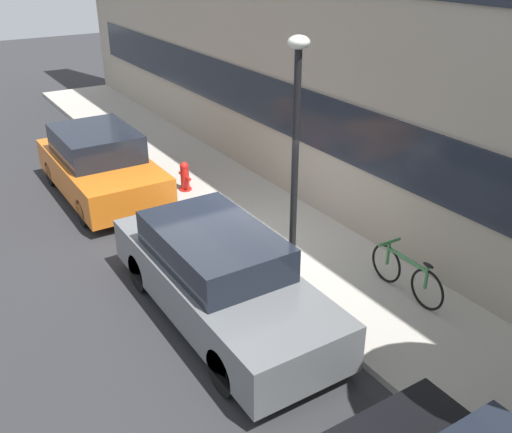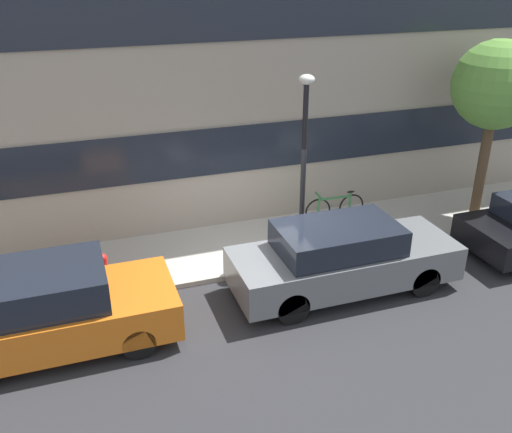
% 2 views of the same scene
% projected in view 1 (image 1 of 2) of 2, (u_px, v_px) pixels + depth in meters
% --- Properties ---
extents(ground_plane, '(56.00, 56.00, 0.00)m').
position_uv_depth(ground_plane, '(235.00, 260.00, 10.24)').
color(ground_plane, '#2B2B2D').
extents(sidewalk_strip, '(28.00, 2.39, 0.11)m').
position_uv_depth(sidewalk_strip, '(290.00, 240.00, 10.79)').
color(sidewalk_strip, '#A8A399').
rests_on(sidewalk_strip, ground_plane).
extents(parked_car_orange, '(4.01, 1.78, 1.48)m').
position_uv_depth(parked_car_orange, '(100.00, 165.00, 12.52)').
color(parked_car_orange, '#D16619').
rests_on(parked_car_orange, ground_plane).
extents(parked_car_grey, '(4.48, 1.63, 1.43)m').
position_uv_depth(parked_car_grey, '(219.00, 276.00, 8.42)').
color(parked_car_grey, slate).
rests_on(parked_car_grey, ground_plane).
extents(fire_hydrant, '(0.49, 0.28, 0.67)m').
position_uv_depth(fire_hydrant, '(185.00, 176.00, 12.66)').
color(fire_hydrant, red).
rests_on(fire_hydrant, sidewalk_strip).
extents(bicycle, '(1.55, 0.44, 0.75)m').
position_uv_depth(bicycle, '(406.00, 273.00, 8.92)').
color(bicycle, black).
rests_on(bicycle, sidewalk_strip).
extents(lamp_post, '(0.32, 0.32, 3.89)m').
position_uv_depth(lamp_post, '(296.00, 134.00, 8.50)').
color(lamp_post, black).
rests_on(lamp_post, sidewalk_strip).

